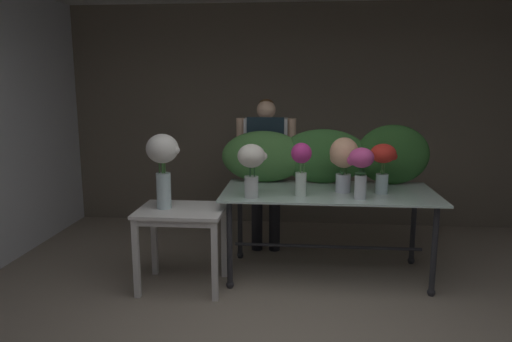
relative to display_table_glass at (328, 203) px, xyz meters
The scene contains 12 objects.
ground_plane 0.77m from the display_table_glass, 167.98° to the left, with size 7.75×7.75×0.00m, color gray.
wall_back 1.93m from the display_table_glass, 99.55° to the left, with size 5.96×0.12×2.79m, color #706656.
display_table_glass is the anchor object (origin of this frame).
side_table_white 1.37m from the display_table_glass, 163.88° to the right, with size 0.76×0.59×0.73m.
florist 0.95m from the display_table_glass, 134.82° to the left, with size 0.63×0.24×1.65m.
foliage_backdrop 0.53m from the display_table_glass, 100.00° to the left, with size 2.05×0.29×0.59m.
vase_peach_hydrangea 0.45m from the display_table_glass, 13.96° to the right, with size 0.26×0.26×0.51m.
vase_scarlet_stock 0.63m from the display_table_glass, ahead, with size 0.25×0.23×0.46m.
vase_fuchsia_lilies 0.56m from the display_table_glass, 49.87° to the right, with size 0.23×0.21×0.45m.
vase_ivory_peonies 0.87m from the display_table_glass, 155.11° to the right, with size 0.26×0.24×0.47m.
vase_magenta_tulips 0.54m from the display_table_glass, 139.30° to the right, with size 0.18×0.18×0.48m.
vase_white_roses_tall 1.57m from the display_table_glass, 165.48° to the right, with size 0.30×0.28×0.66m.
Camera 1 is at (0.01, -2.67, 1.82)m, focal length 33.03 mm.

